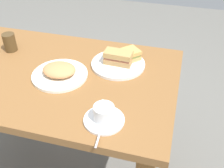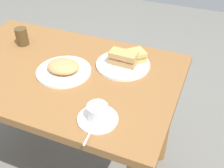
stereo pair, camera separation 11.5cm
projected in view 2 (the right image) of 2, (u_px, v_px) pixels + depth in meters
The scene contains 11 objects.
ground_plane at pixel (72, 166), 1.75m from camera, with size 6.00×6.00×0.00m, color slate.
dining_table at pixel (62, 93), 1.38m from camera, with size 1.15×0.73×0.76m.
sandwich_plate at pixel (123, 65), 1.31m from camera, with size 0.26×0.26×0.01m, color white.
sandwich_front at pixel (123, 58), 1.29m from camera, with size 0.13×0.07×0.06m.
sandwich_back at pixel (132, 57), 1.31m from camera, with size 0.15×0.15×0.05m.
coffee_saucer at pixel (98, 119), 1.02m from camera, with size 0.15×0.15×0.01m, color white.
coffee_cup at pixel (98, 111), 1.00m from camera, with size 0.08×0.10×0.06m.
spoon at pixel (91, 132), 0.96m from camera, with size 0.02×0.10×0.01m.
side_plate at pixel (64, 71), 1.26m from camera, with size 0.25×0.25×0.01m, color white.
side_food_pile at pixel (63, 66), 1.25m from camera, with size 0.15×0.13×0.04m, color tan.
drinking_glass at pixel (22, 37), 1.45m from camera, with size 0.06×0.06×0.09m, color #4F391E.
Camera 2 is at (0.65, -0.89, 1.48)m, focal length 43.63 mm.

